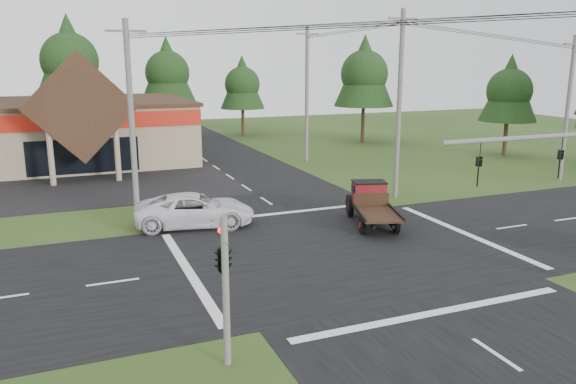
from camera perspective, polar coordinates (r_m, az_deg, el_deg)
ground at (r=25.86m, az=5.38°, el=-5.99°), size 120.00×120.00×0.00m
road_ns at (r=25.86m, az=5.38°, el=-5.97°), size 12.00×120.00×0.02m
road_ew at (r=25.85m, az=5.38°, el=-5.97°), size 120.00×12.00×0.02m
parking_apron at (r=41.59m, az=-25.18°, el=0.20°), size 28.00×14.00×0.02m
cvs_building at (r=51.70m, az=-26.84°, el=5.48°), size 30.40×18.20×9.19m
traffic_signal_corner at (r=15.62m, az=-6.63°, el=-5.39°), size 0.53×2.48×4.40m
utility_pole_nw at (r=29.98m, az=-15.60°, el=6.81°), size 2.00×0.30×10.50m
utility_pole_ne at (r=35.48m, az=11.23°, el=8.78°), size 2.00×0.30×11.50m
utility_pole_far at (r=44.73m, az=26.54°, el=7.69°), size 2.00×0.30×10.20m
utility_pole_n at (r=47.81m, az=1.92°, el=9.93°), size 2.00×0.30×11.20m
tree_row_c at (r=62.64m, az=-21.32°, el=12.57°), size 7.28×7.28×13.13m
tree_row_d at (r=64.64m, az=-12.17°, el=11.96°), size 6.16×6.16×11.11m
tree_row_e at (r=64.64m, az=-4.67°, el=11.02°), size 5.04×5.04×9.09m
tree_side_ne at (r=59.40m, az=7.77°, el=12.05°), size 6.16×6.16×11.11m
tree_side_e_near at (r=54.51m, az=21.59°, el=9.74°), size 5.04×5.04×9.09m
antique_flatbed_truck at (r=29.74m, az=8.62°, el=-1.32°), size 3.49×5.59×2.19m
white_pickup at (r=29.77m, az=-9.45°, el=-1.80°), size 6.61×4.00×1.71m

